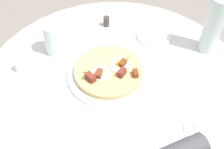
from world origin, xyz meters
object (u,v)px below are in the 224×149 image
salt_shaker (19,66)px  pepper_shaker (106,21)px  pizza_plate (109,74)px  water_glass (53,39)px  knife (188,148)px  bread_plate (154,35)px  fork (200,149)px  dining_table (115,108)px  water_bottle (214,26)px  breakfast_pizza (109,71)px

salt_shaker → pepper_shaker: (-0.14, 0.40, -0.00)m
pizza_plate → water_glass: size_ratio=2.28×
knife → bread_plate: bearing=10.0°
fork → knife: 0.04m
knife → salt_shaker: salt_shaker is taller
dining_table → salt_shaker: bearing=-118.1°
water_bottle → knife: bearing=-38.9°
water_glass → water_bottle: (0.19, 0.59, 0.05)m
bread_plate → dining_table: bearing=-53.7°
knife → pepper_shaker: (-0.65, -0.04, 0.02)m
fork → pepper_shaker: size_ratio=3.91×
bread_plate → pepper_shaker: pepper_shaker is taller
breakfast_pizza → water_glass: 0.26m
bread_plate → knife: bearing=-14.2°
salt_shaker → water_bottle: bearing=79.6°
bread_plate → fork: size_ratio=0.84×
dining_table → fork: (0.34, 0.15, 0.18)m
water_glass → salt_shaker: bearing=-69.8°
water_glass → pizza_plate: bearing=40.4°
water_bottle → pepper_shaker: 0.45m
breakfast_pizza → pepper_shaker: size_ratio=5.56×
pizza_plate → salt_shaker: salt_shaker is taller
bread_plate → pepper_shaker: size_ratio=3.29×
bread_plate → fork: (0.52, -0.10, 0.00)m
pizza_plate → fork: bearing=22.9°
dining_table → pepper_shaker: pepper_shaker is taller
dining_table → water_bottle: size_ratio=4.22×
fork → salt_shaker: (-0.52, -0.47, 0.02)m
water_glass → water_bottle: 0.62m
bread_plate → salt_shaker: salt_shaker is taller
pepper_shaker → breakfast_pizza: bearing=-17.0°
water_glass → fork: bearing=29.5°
bread_plate → salt_shaker: (0.00, -0.57, 0.02)m
knife → breakfast_pizza: bearing=43.4°
pizza_plate → knife: 0.39m
pizza_plate → water_glass: 0.26m
water_bottle → pepper_shaker: bearing=-129.6°
bread_plate → salt_shaker: 0.57m
dining_table → water_bottle: (-0.04, 0.41, 0.30)m
breakfast_pizza → fork: breakfast_pizza is taller
fork → water_glass: bearing=53.7°
water_bottle → pizza_plate: bearing=-89.8°
pizza_plate → bread_plate: (-0.14, 0.26, -0.00)m
pizza_plate → pepper_shaker: 0.29m
bread_plate → pepper_shaker: (-0.14, -0.17, 0.02)m
fork → salt_shaker: salt_shaker is taller
bread_plate → water_glass: (-0.05, -0.42, 0.06)m
pizza_plate → bread_plate: bearing=119.0°
water_glass → water_bottle: bearing=72.0°
dining_table → pepper_shaker: bearing=166.9°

